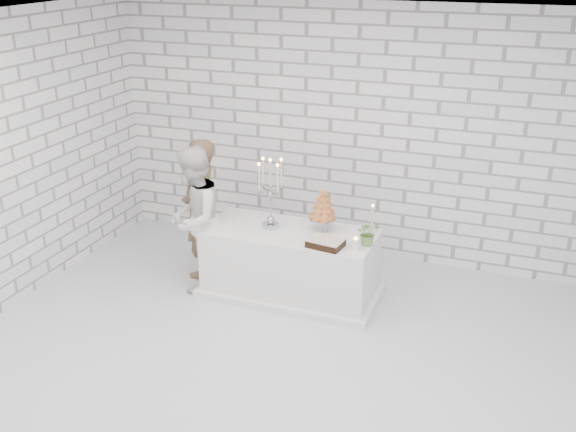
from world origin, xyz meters
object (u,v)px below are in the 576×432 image
Objects in this scene: cake_table at (290,263)px; croquembouche at (323,210)px; candelabra at (270,194)px; groom at (200,209)px; bride at (194,219)px.

croquembouche is (0.31, 0.13, 0.61)m from cake_table.
candelabra reaches higher than croquembouche.
groom is 2.09× the size of candelabra.
bride is 1.41m from croquembouche.
candelabra is 1.66× the size of croquembouche.
candelabra is (-0.23, 0.02, 0.76)m from cake_table.
bride is at bearing -166.89° from croquembouche.
bride reaches higher than croquembouche.
groom is at bearing -175.32° from bride.
cake_table is 0.79m from candelabra.
bride reaches higher than candelabra.
groom reaches higher than candelabra.
croquembouche is (1.36, 0.32, 0.18)m from bride.
bride is 3.45× the size of croquembouche.
bride is (-1.05, -0.18, 0.43)m from cake_table.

